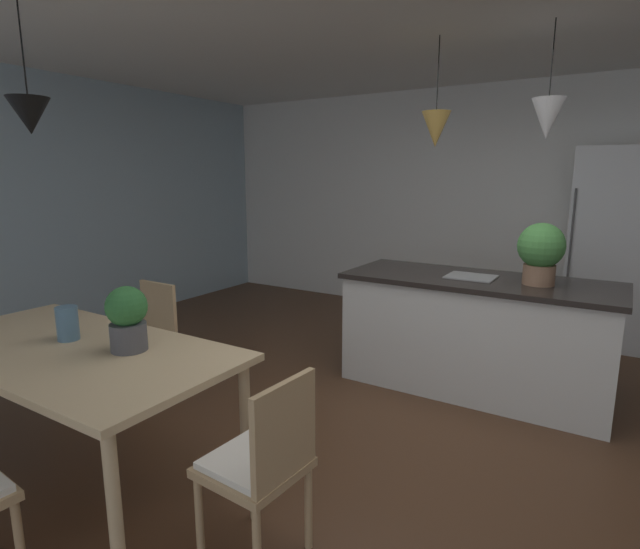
% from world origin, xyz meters
% --- Properties ---
extents(ground_plane, '(10.00, 8.40, 0.04)m').
position_xyz_m(ground_plane, '(0.00, 0.00, -0.02)').
color(ground_plane, '#4C301E').
extents(wall_back_kitchen, '(10.00, 0.12, 2.70)m').
position_xyz_m(wall_back_kitchen, '(0.00, 3.26, 1.35)').
color(wall_back_kitchen, white).
rests_on(wall_back_kitchen, ground_plane).
extents(window_wall_left_glazing, '(0.06, 8.40, 2.70)m').
position_xyz_m(window_wall_left_glazing, '(-4.06, 0.00, 1.35)').
color(window_wall_left_glazing, '#9EB7C6').
rests_on(window_wall_left_glazing, ground_plane).
extents(dining_table, '(1.99, 0.99, 0.74)m').
position_xyz_m(dining_table, '(-1.54, -1.27, 0.67)').
color(dining_table, '#D1B284').
rests_on(dining_table, ground_plane).
extents(chair_kitchen_end, '(0.42, 0.42, 0.87)m').
position_xyz_m(chair_kitchen_end, '(-0.18, -1.28, 0.47)').
color(chair_kitchen_end, tan).
rests_on(chair_kitchen_end, ground_plane).
extents(chair_far_left, '(0.41, 0.41, 0.87)m').
position_xyz_m(chair_far_left, '(-1.99, -0.41, 0.47)').
color(chair_far_left, tan).
rests_on(chair_far_left, ground_plane).
extents(kitchen_island, '(2.03, 0.83, 0.91)m').
position_xyz_m(kitchen_island, '(0.11, 1.05, 0.46)').
color(kitchen_island, silver).
rests_on(kitchen_island, ground_plane).
extents(refrigerator, '(0.72, 0.67, 1.95)m').
position_xyz_m(refrigerator, '(0.91, 2.86, 0.97)').
color(refrigerator, silver).
rests_on(refrigerator, ground_plane).
extents(pendant_over_table, '(0.21, 0.21, 0.82)m').
position_xyz_m(pendant_over_table, '(-1.57, -1.34, 1.97)').
color(pendant_over_table, black).
extents(pendant_over_island_main, '(0.22, 0.22, 0.81)m').
position_xyz_m(pendant_over_island_main, '(-0.29, 1.05, 2.03)').
color(pendant_over_island_main, black).
extents(pendant_over_island_aux, '(0.22, 0.22, 0.78)m').
position_xyz_m(pendant_over_island_aux, '(0.50, 1.05, 2.06)').
color(pendant_over_island_aux, black).
extents(potted_plant_on_island, '(0.33, 0.33, 0.45)m').
position_xyz_m(potted_plant_on_island, '(0.53, 1.05, 1.15)').
color(potted_plant_on_island, '#8C664C').
rests_on(potted_plant_on_island, kitchen_island).
extents(potted_plant_on_table, '(0.22, 0.22, 0.36)m').
position_xyz_m(potted_plant_on_table, '(-1.21, -1.13, 0.92)').
color(potted_plant_on_table, '#4C4C51').
rests_on(potted_plant_on_table, dining_table).
extents(vase_on_dining_table, '(0.12, 0.12, 0.20)m').
position_xyz_m(vase_on_dining_table, '(-1.66, -1.21, 0.84)').
color(vase_on_dining_table, slate).
rests_on(vase_on_dining_table, dining_table).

